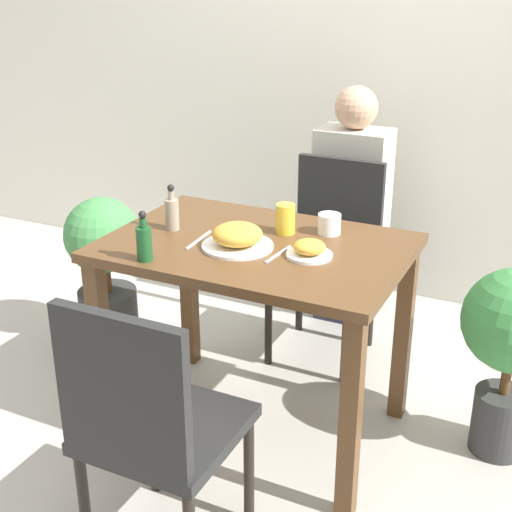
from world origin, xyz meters
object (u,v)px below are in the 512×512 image
(condiment_bottle, at_px, (172,212))
(side_plate, at_px, (309,250))
(drink_cup, at_px, (329,224))
(juice_glass, at_px, (285,219))
(potted_plant_left, at_px, (104,262))
(potted_plant_right, at_px, (512,338))
(chair_far, at_px, (330,249))
(person_figure, at_px, (351,209))
(food_plate, at_px, (237,237))
(chair_near, at_px, (150,423))
(sauce_bottle, at_px, (144,241))

(condiment_bottle, bearing_deg, side_plate, -2.67)
(side_plate, relative_size, drink_cup, 1.87)
(juice_glass, bearing_deg, potted_plant_left, 170.24)
(side_plate, distance_m, condiment_bottle, 0.56)
(potted_plant_right, bearing_deg, potted_plant_left, 178.33)
(drink_cup, xyz_separation_m, potted_plant_right, (0.68, 0.05, -0.34))
(juice_glass, bearing_deg, chair_far, 92.56)
(chair_far, bearing_deg, person_figure, 93.24)
(chair_far, relative_size, food_plate, 3.54)
(juice_glass, relative_size, condiment_bottle, 0.63)
(chair_far, bearing_deg, condiment_bottle, -117.32)
(chair_near, relative_size, potted_plant_right, 1.22)
(juice_glass, height_order, potted_plant_right, juice_glass)
(chair_near, relative_size, juice_glass, 8.06)
(chair_far, xyz_separation_m, food_plate, (-0.07, -0.77, 0.31))
(sauce_bottle, distance_m, person_figure, 1.39)
(juice_glass, bearing_deg, chair_near, -91.48)
(drink_cup, bearing_deg, chair_far, 108.91)
(chair_far, relative_size, sauce_bottle, 5.11)
(food_plate, height_order, sauce_bottle, sauce_bottle)
(juice_glass, xyz_separation_m, potted_plant_left, (-0.98, 0.17, -0.42))
(sauce_bottle, bearing_deg, food_plate, 46.15)
(chair_near, relative_size, side_plate, 5.62)
(chair_near, relative_size, condiment_bottle, 5.11)
(sauce_bottle, distance_m, condiment_bottle, 0.30)
(side_plate, distance_m, sauce_bottle, 0.55)
(juice_glass, xyz_separation_m, potted_plant_right, (0.82, 0.12, -0.35))
(side_plate, relative_size, sauce_bottle, 0.91)
(chair_near, distance_m, food_plate, 0.75)
(potted_plant_right, distance_m, person_figure, 1.18)
(food_plate, xyz_separation_m, juice_glass, (0.09, 0.20, 0.02))
(chair_far, xyz_separation_m, side_plate, (0.19, -0.74, 0.30))
(person_figure, bearing_deg, food_plate, -92.46)
(chair_far, xyz_separation_m, potted_plant_left, (-0.95, -0.40, -0.09))
(food_plate, xyz_separation_m, person_figure, (0.05, 1.11, -0.23))
(condiment_bottle, xyz_separation_m, potted_plant_right, (1.21, 0.26, -0.36))
(side_plate, distance_m, potted_plant_right, 0.79)
(chair_near, bearing_deg, drink_cup, -100.12)
(side_plate, xyz_separation_m, potted_plant_left, (-1.14, 0.34, -0.39))
(juice_glass, bearing_deg, person_figure, 92.82)
(food_plate, xyz_separation_m, sauce_bottle, (-0.23, -0.23, 0.03))
(drink_cup, xyz_separation_m, condiment_bottle, (-0.54, -0.21, 0.03))
(sauce_bottle, bearing_deg, side_plate, 29.00)
(food_plate, height_order, condiment_bottle, condiment_bottle)
(condiment_bottle, relative_size, potted_plant_right, 0.24)
(potted_plant_right, relative_size, person_figure, 0.62)
(sauce_bottle, height_order, person_figure, person_figure)
(chair_near, distance_m, juice_glass, 0.94)
(drink_cup, bearing_deg, potted_plant_left, 174.75)
(chair_near, xyz_separation_m, juice_glass, (0.02, 0.88, 0.33))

